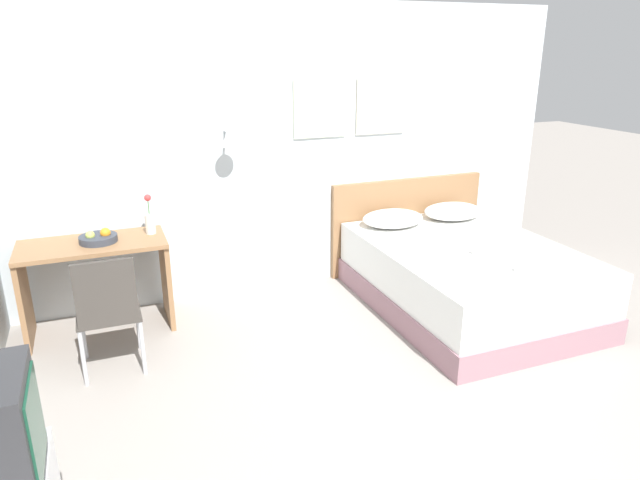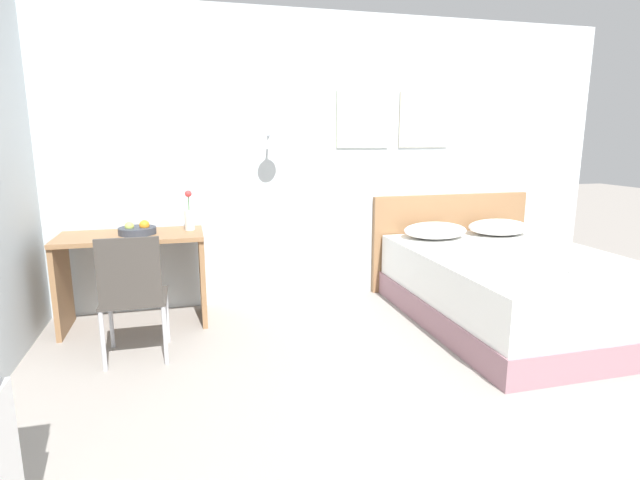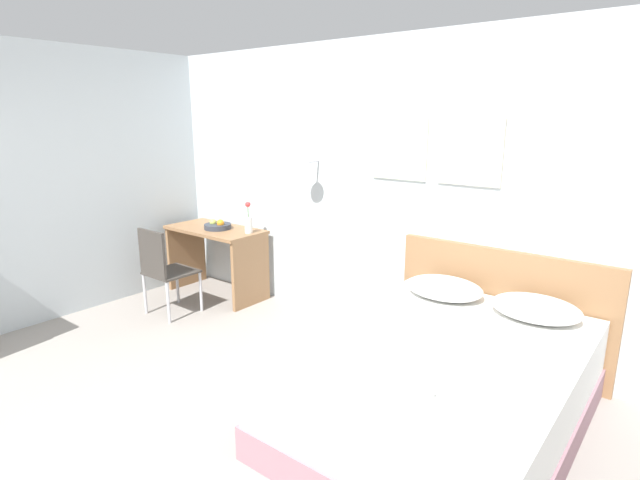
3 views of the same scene
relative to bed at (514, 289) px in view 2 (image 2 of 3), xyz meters
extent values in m
cube|color=silver|center=(-1.32, 1.14, 1.03)|extent=(5.75, 0.06, 2.65)
cube|color=beige|center=(-0.97, 1.10, 1.41)|extent=(0.52, 0.02, 0.52)
cube|color=#B7B29E|center=(-0.34, 1.10, 1.41)|extent=(0.52, 0.02, 0.52)
cylinder|color=#B2B2B7|center=(-1.87, 1.03, 1.26)|extent=(0.02, 0.16, 0.02)
cone|color=white|center=(-1.87, 0.94, 1.21)|extent=(0.17, 0.17, 0.12)
cube|color=gray|center=(0.00, 0.00, -0.18)|extent=(1.58, 2.10, 0.22)
cube|color=white|center=(0.00, 0.00, 0.11)|extent=(1.55, 2.05, 0.37)
cube|color=#8E6642|center=(0.00, 1.08, 0.19)|extent=(1.70, 0.06, 0.97)
ellipsoid|color=white|center=(-0.34, 0.77, 0.37)|extent=(0.61, 0.47, 0.15)
ellipsoid|color=white|center=(0.34, 0.77, 0.37)|extent=(0.61, 0.47, 0.15)
cube|color=white|center=(0.04, -0.31, 0.33)|extent=(0.29, 0.27, 0.06)
cube|color=white|center=(0.11, -0.76, 0.33)|extent=(0.28, 0.27, 0.06)
cube|color=#8E6642|center=(-3.07, 0.77, 0.46)|extent=(1.13, 0.56, 0.03)
cube|color=#8E6642|center=(-3.61, 0.77, 0.07)|extent=(0.04, 0.52, 0.73)
cube|color=#8E6642|center=(-2.52, 0.77, 0.07)|extent=(0.04, 0.52, 0.73)
cube|color=#3D3833|center=(-3.00, 0.12, 0.14)|extent=(0.44, 0.44, 0.02)
cube|color=#3D3833|center=(-3.00, -0.08, 0.38)|extent=(0.40, 0.03, 0.46)
cylinder|color=#B7B7BC|center=(-3.20, 0.32, -0.08)|extent=(0.03, 0.03, 0.42)
cylinder|color=#B7B7BC|center=(-2.80, 0.32, -0.08)|extent=(0.03, 0.03, 0.42)
cylinder|color=#B7B7BC|center=(-3.20, -0.08, -0.08)|extent=(0.03, 0.03, 0.42)
cylinder|color=#B7B7BC|center=(-2.80, -0.08, -0.08)|extent=(0.03, 0.03, 0.42)
cylinder|color=#333842|center=(-3.01, 0.76, 0.50)|extent=(0.29, 0.29, 0.05)
sphere|color=orange|center=(-2.95, 0.75, 0.55)|extent=(0.08, 0.08, 0.08)
sphere|color=#B2C156|center=(-3.07, 0.74, 0.54)|extent=(0.07, 0.07, 0.07)
cylinder|color=silver|center=(-2.60, 0.83, 0.56)|extent=(0.08, 0.08, 0.17)
cylinder|color=#3D7538|center=(-2.60, 0.83, 0.71)|extent=(0.01, 0.01, 0.14)
sphere|color=#DB3838|center=(-2.60, 0.83, 0.78)|extent=(0.06, 0.06, 0.06)
camera|label=1|loc=(-2.95, -3.89, 1.97)|focal=32.00mm
camera|label=2|loc=(-2.61, -3.45, 1.26)|focal=28.00mm
camera|label=3|loc=(1.18, -2.75, 1.69)|focal=28.00mm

